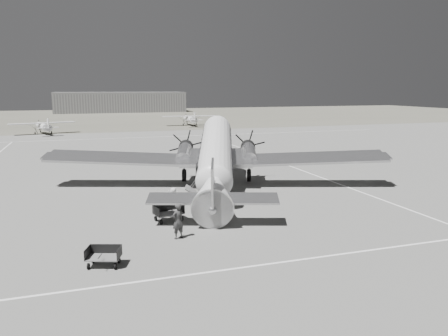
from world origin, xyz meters
TOP-DOWN VIEW (x-y plane):
  - ground at (0.00, 0.00)m, footprint 260.00×260.00m
  - taxi_line_near at (0.00, -14.00)m, footprint 60.00×0.15m
  - taxi_line_right at (12.00, 0.00)m, footprint 0.15×80.00m
  - taxi_line_horizon at (0.00, 40.00)m, footprint 90.00×0.15m
  - grass_infield at (0.00, 95.00)m, footprint 260.00×90.00m
  - hangar_main at (5.00, 120.00)m, footprint 42.00×14.00m
  - dc3_airliner at (1.44, 0.30)m, footprint 32.69×27.27m
  - light_plane_left at (-14.34, 50.51)m, footprint 12.99×11.51m
  - light_plane_right at (14.06, 59.66)m, footprint 11.74×9.60m
  - baggage_cart_near at (-3.52, -6.08)m, footprint 2.02×1.64m
  - baggage_cart_far at (-7.61, -11.88)m, footprint 1.83×1.54m
  - ground_crew at (-3.65, -9.30)m, footprint 0.83×0.71m
  - ramp_agent at (-3.15, -4.99)m, footprint 0.72×0.87m
  - passenger at (-2.68, -3.57)m, footprint 0.60×0.79m

SIDE VIEW (x-z plane):
  - ground at x=0.00m, z-range 0.00..0.00m
  - grass_infield at x=0.00m, z-range 0.00..0.01m
  - taxi_line_near at x=0.00m, z-range 0.00..0.01m
  - taxi_line_right at x=12.00m, z-range 0.00..0.01m
  - taxi_line_horizon at x=0.00m, z-range 0.00..0.01m
  - baggage_cart_far at x=-7.61m, z-range 0.00..0.88m
  - baggage_cart_near at x=-3.52m, z-range 0.00..1.00m
  - passenger at x=-2.68m, z-range 0.00..1.45m
  - ramp_agent at x=-3.15m, z-range 0.00..1.63m
  - ground_crew at x=-3.65m, z-range 0.00..1.93m
  - light_plane_left at x=-14.34m, z-range 0.00..2.29m
  - light_plane_right at x=14.06m, z-range 0.00..2.40m
  - dc3_airliner at x=1.44m, z-range 0.00..5.33m
  - hangar_main at x=5.00m, z-range 0.00..6.60m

